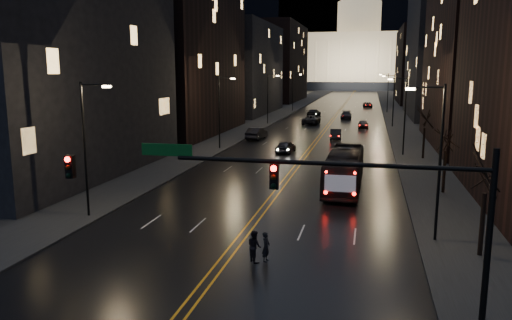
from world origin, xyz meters
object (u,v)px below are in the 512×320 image
Objects in this scene: oncoming_car_a at (286,147)px; receding_car_a at (336,134)px; traffic_signal at (336,192)px; pedestrian_a at (266,247)px; oncoming_car_b at (257,133)px; pedestrian_b at (255,246)px; bus at (344,170)px.

receding_car_a is (5.00, 13.21, -0.01)m from oncoming_car_a.
traffic_signal is 7.61m from pedestrian_a.
oncoming_car_b reaches higher than oncoming_car_a.
oncoming_car_b is at bearing 106.12° from traffic_signal.
oncoming_car_a is 14.13m from receding_car_a.
pedestrian_a is at bearing 103.19° from oncoming_car_a.
oncoming_car_b is (-6.00, 10.76, 0.11)m from oncoming_car_a.
traffic_signal is at bearing 111.29° from oncoming_car_b.
oncoming_car_a is 0.98× the size of receding_car_a.
oncoming_car_a is 2.58× the size of pedestrian_b.
pedestrian_b is at bearing 131.75° from traffic_signal.
pedestrian_a is at bearing 126.91° from traffic_signal.
bus is at bearing 91.77° from traffic_signal.
oncoming_car_b is (-13.73, 27.77, -0.76)m from bus.
oncoming_car_b is at bearing -55.44° from oncoming_car_a.
oncoming_car_b reaches higher than pedestrian_a.
traffic_signal is 10.34× the size of pedestrian_b.
receding_car_a is at bearing -162.26° from oncoming_car_b.
pedestrian_a reaches higher than receding_car_a.
pedestrian_b is (-3.65, -17.21, -0.78)m from bus.
bus is 18.70m from oncoming_car_a.
oncoming_car_b is at bearing 117.26° from bus.
traffic_signal reaches higher than pedestrian_a.
traffic_signal reaches higher than oncoming_car_a.
oncoming_car_b is 46.07m from pedestrian_a.
receding_car_a is 2.65× the size of pedestrian_b.
bus is 30.36m from receding_car_a.
traffic_signal reaches higher than bus.
oncoming_car_a is at bearing -34.37° from pedestrian_b.
oncoming_car_b is 11.27m from receding_car_a.
bus is at bearing -53.13° from pedestrian_b.
receding_car_a is at bearing 10.33° from pedestrian_a.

